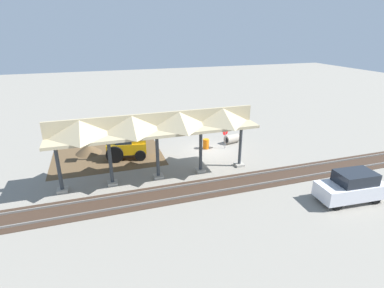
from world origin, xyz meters
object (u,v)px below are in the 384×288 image
Objects in this scene: backhoe at (125,144)px; traffic_barrel at (206,144)px; stop_sign at (225,133)px; distant_parked_car at (351,187)px; concrete_pipe at (232,139)px.

backhoe is 7.25m from traffic_barrel.
distant_parked_car is at bearing 110.01° from stop_sign.
concrete_pipe is 2.93m from traffic_barrel.
traffic_barrel is (5.54, -11.13, -0.53)m from distant_parked_car.
stop_sign is 1.92m from concrete_pipe.
stop_sign is 0.47× the size of distant_parked_car.
backhoe is (8.87, -0.49, -0.18)m from stop_sign.
concrete_pipe is 1.70× the size of traffic_barrel.
distant_parked_car is (-2.67, 11.71, 0.57)m from concrete_pipe.
distant_parked_car is (-3.87, 10.64, -0.46)m from stop_sign.
backhoe is at bearing 3.37° from concrete_pipe.
traffic_barrel is at bearing -179.96° from backhoe.
stop_sign is 0.40× the size of backhoe.
stop_sign is at bearing 41.79° from concrete_pipe.
backhoe is 10.13m from concrete_pipe.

